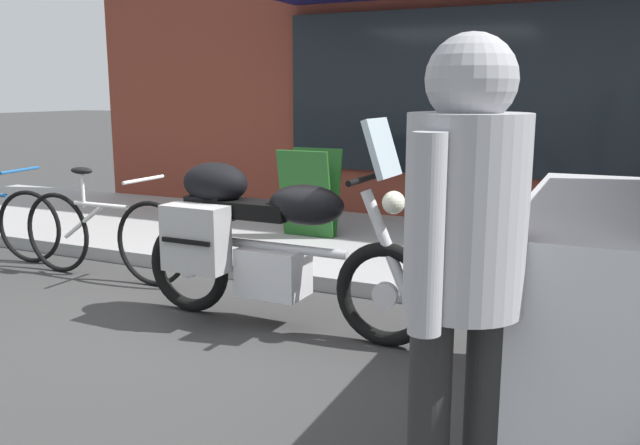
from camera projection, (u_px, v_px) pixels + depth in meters
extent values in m
plane|color=#343434|center=(157.00, 331.00, 4.43)|extent=(80.00, 80.00, 0.00)
torus|color=black|center=(385.00, 295.00, 4.11)|extent=(0.66, 0.10, 0.66)
cylinder|color=silver|center=(385.00, 295.00, 4.11)|extent=(0.16, 0.06, 0.16)
torus|color=black|center=(189.00, 267.00, 4.76)|extent=(0.66, 0.10, 0.66)
cylinder|color=silver|center=(189.00, 267.00, 4.76)|extent=(0.16, 0.06, 0.16)
cube|color=silver|center=(273.00, 271.00, 4.45)|extent=(0.45, 0.31, 0.32)
cylinder|color=silver|center=(280.00, 247.00, 4.39)|extent=(0.98, 0.08, 0.06)
ellipsoid|color=black|center=(306.00, 205.00, 4.25)|extent=(0.53, 0.29, 0.26)
cube|color=black|center=(251.00, 209.00, 4.44)|extent=(0.60, 0.25, 0.11)
cube|color=black|center=(210.00, 208.00, 4.59)|extent=(0.28, 0.23, 0.18)
cylinder|color=silver|center=(386.00, 244.00, 4.05)|extent=(0.35, 0.08, 0.67)
cylinder|color=black|center=(369.00, 178.00, 4.02)|extent=(0.05, 0.62, 0.04)
cube|color=silver|center=(382.00, 148.00, 3.95)|extent=(0.16, 0.32, 0.35)
sphere|color=#EAEACC|center=(394.00, 202.00, 3.98)|extent=(0.14, 0.14, 0.14)
cube|color=#A2A2A2|center=(196.00, 238.00, 4.39)|extent=(0.44, 0.21, 0.44)
cube|color=black|center=(185.00, 242.00, 4.29)|extent=(0.37, 0.02, 0.03)
ellipsoid|color=black|center=(215.00, 183.00, 4.53)|extent=(0.49, 0.33, 0.28)
torus|color=black|center=(152.00, 244.00, 5.38)|extent=(0.70, 0.05, 0.70)
torus|color=black|center=(57.00, 233.00, 5.81)|extent=(0.70, 0.05, 0.70)
cylinder|color=silver|center=(101.00, 205.00, 5.54)|extent=(0.57, 0.04, 0.04)
cylinder|color=silver|center=(83.00, 222.00, 5.66)|extent=(0.44, 0.04, 0.32)
cylinder|color=silver|center=(83.00, 190.00, 5.59)|extent=(0.03, 0.03, 0.30)
ellipsoid|color=black|center=(82.00, 171.00, 5.56)|extent=(0.22, 0.10, 0.06)
cylinder|color=silver|center=(144.00, 180.00, 5.30)|extent=(0.03, 0.48, 0.03)
cylinder|color=#262626|center=(428.00, 438.00, 2.20)|extent=(0.14, 0.14, 0.88)
cylinder|color=#262626|center=(484.00, 431.00, 2.24)|extent=(0.14, 0.14, 0.88)
cylinder|color=#9E9EA3|center=(466.00, 214.00, 2.08)|extent=(0.46, 0.46, 0.62)
sphere|color=#9E9EA3|center=(472.00, 79.00, 2.00)|extent=(0.28, 0.28, 0.28)
sphere|color=tan|center=(454.00, 80.00, 2.03)|extent=(0.17, 0.17, 0.17)
cylinder|color=#9E9EA3|center=(427.00, 235.00, 1.91)|extent=(0.10, 0.10, 0.59)
cylinder|color=#9E9EA3|center=(498.00, 213.00, 2.25)|extent=(0.10, 0.10, 0.59)
cube|color=#1E511E|center=(305.00, 194.00, 6.61)|extent=(0.55, 0.18, 0.87)
cube|color=#1E511E|center=(315.00, 191.00, 6.80)|extent=(0.55, 0.18, 0.87)
torus|color=black|center=(29.00, 227.00, 6.13)|extent=(0.68, 0.14, 0.68)
cylinder|color=#1E5999|center=(20.00, 170.00, 6.04)|extent=(0.10, 0.48, 0.03)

